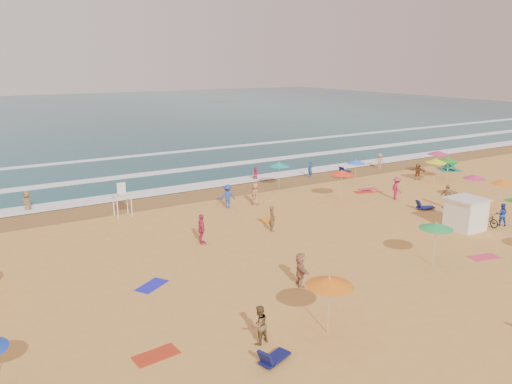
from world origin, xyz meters
TOP-DOWN VIEW (x-y plane):
  - ground at (0.00, 0.00)m, footprint 220.00×220.00m
  - ocean at (0.00, 84.00)m, footprint 220.00×140.00m
  - wet_sand at (0.00, 12.50)m, footprint 220.00×220.00m
  - surf_foam at (0.00, 21.32)m, footprint 200.00×18.70m
  - cabana at (7.31, -4.58)m, footprint 2.00×2.00m
  - cabana_roof at (7.31, -4.58)m, footprint 2.20×2.20m
  - bicycle at (9.21, -4.88)m, footprint 0.82×1.90m
  - lifeguard_stand at (-11.28, 9.92)m, footprint 1.20×1.20m
  - beach_umbrellas at (2.21, -0.78)m, footprint 46.80×28.50m
  - loungers at (11.35, -3.20)m, footprint 45.46×27.87m
  - towels at (0.46, -4.17)m, footprint 34.08×21.60m
  - beachgoers at (-1.06, 3.38)m, footprint 44.17×25.16m

SIDE VIEW (x-z plane):
  - ground at x=0.00m, z-range 0.00..0.00m
  - ocean at x=0.00m, z-range -0.09..0.09m
  - wet_sand at x=0.00m, z-range 0.01..0.01m
  - towels at x=0.46m, z-range 0.00..0.03m
  - surf_foam at x=0.00m, z-range 0.08..0.12m
  - loungers at x=11.35m, z-range 0.00..0.34m
  - bicycle at x=9.21m, z-range 0.00..0.97m
  - beachgoers at x=-1.06m, z-range -0.23..1.90m
  - cabana at x=7.31m, z-range 0.00..2.00m
  - lifeguard_stand at x=-11.28m, z-range 0.00..2.10m
  - cabana_roof at x=7.31m, z-range 2.00..2.12m
  - beach_umbrellas at x=2.21m, z-range 1.82..2.54m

